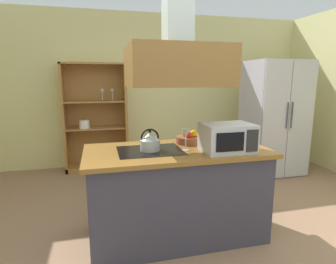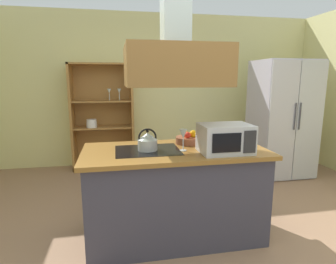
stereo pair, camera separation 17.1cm
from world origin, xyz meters
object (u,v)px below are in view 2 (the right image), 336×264
(microwave, at_px, (225,138))
(wine_glass_on_counter, at_px, (183,135))
(kettle, at_px, (148,141))
(dish_cabinet, at_px, (103,122))
(fruit_bowl, at_px, (188,139))
(refrigerator, at_px, (282,119))
(cutting_board, at_px, (224,141))

(microwave, bearing_deg, wine_glass_on_counter, 161.01)
(microwave, bearing_deg, kettle, 164.04)
(dish_cabinet, distance_m, microwave, 2.88)
(wine_glass_on_counter, distance_m, fruit_bowl, 0.32)
(microwave, distance_m, wine_glass_on_counter, 0.38)
(kettle, bearing_deg, dish_cabinet, 101.98)
(microwave, bearing_deg, refrigerator, 45.40)
(refrigerator, height_order, kettle, refrigerator)
(cutting_board, bearing_deg, refrigerator, 40.32)
(cutting_board, xyz_separation_m, wine_glass_on_counter, (-0.52, -0.29, 0.14))
(refrigerator, bearing_deg, wine_glass_on_counter, -142.36)
(refrigerator, distance_m, dish_cabinet, 3.01)
(cutting_board, relative_size, fruit_bowl, 1.31)
(wine_glass_on_counter, xyz_separation_m, fruit_bowl, (0.12, 0.28, -0.11))
(kettle, distance_m, fruit_bowl, 0.49)
(refrigerator, relative_size, microwave, 4.01)
(microwave, xyz_separation_m, fruit_bowl, (-0.24, 0.40, -0.08))
(kettle, xyz_separation_m, cutting_board, (0.85, 0.21, -0.08))
(fruit_bowl, bearing_deg, cutting_board, 1.56)
(fruit_bowl, bearing_deg, dish_cabinet, 113.53)
(refrigerator, xyz_separation_m, wine_glass_on_counter, (-2.03, -1.56, 0.13))
(fruit_bowl, bearing_deg, microwave, -59.07)
(dish_cabinet, bearing_deg, fruit_bowl, -66.47)
(refrigerator, distance_m, cutting_board, 1.98)
(kettle, distance_m, cutting_board, 0.88)
(microwave, bearing_deg, cutting_board, 68.81)
(dish_cabinet, relative_size, microwave, 3.95)
(dish_cabinet, bearing_deg, wine_glass_on_counter, -71.35)
(cutting_board, distance_m, microwave, 0.46)
(microwave, relative_size, wine_glass_on_counter, 2.23)
(kettle, bearing_deg, wine_glass_on_counter, -12.48)
(kettle, relative_size, wine_glass_on_counter, 1.01)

